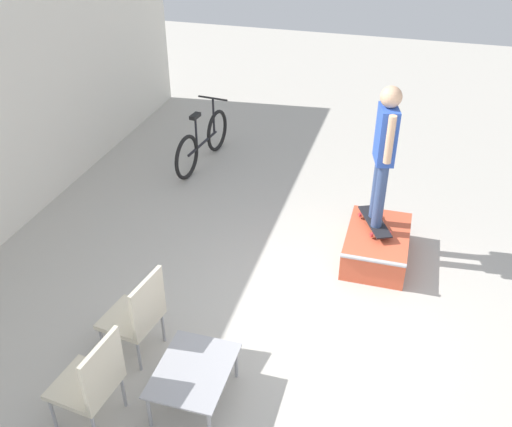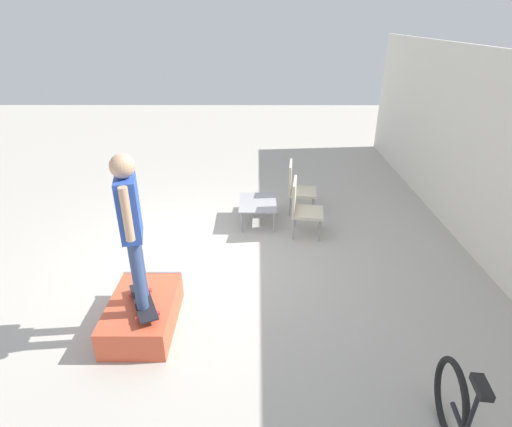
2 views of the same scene
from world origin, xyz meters
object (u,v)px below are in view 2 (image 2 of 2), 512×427
Objects in this scene: person_skater at (131,221)px; patio_chair_right at (302,206)px; skateboard_on_ramp at (143,302)px; skate_ramp_box at (143,313)px; patio_chair_left at (297,186)px; coffee_table at (258,204)px.

patio_chair_right is (-2.43, 2.06, -0.98)m from person_skater.
person_skater reaches higher than patio_chair_right.
skateboard_on_ramp is 1.05m from person_skater.
skate_ramp_box is 1.22× the size of patio_chair_right.
patio_chair_right is at bearing -173.65° from patio_chair_left.
patio_chair_left and patio_chair_right have the same top height.
patio_chair_left is 1.00× the size of patio_chair_right.
skateboard_on_ramp is at bearing 147.71° from patio_chair_right.
patio_chair_right is (0.88, 0.00, 0.00)m from patio_chair_left.
patio_chair_left is (-0.45, 0.74, 0.16)m from coffee_table.
patio_chair_right is (-2.43, 2.06, 0.07)m from skateboard_on_ramp.
patio_chair_left is at bearing 134.73° from person_skater.
patio_chair_right is at bearing 114.67° from skateboard_on_ramp.
patio_chair_left reaches higher than skateboard_on_ramp.
coffee_table reaches higher than skate_ramp_box.
skate_ramp_box is at bearing -26.91° from coffee_table.
patio_chair_left is at bearing 123.07° from skateboard_on_ramp.
skateboard_on_ramp is at bearing 154.38° from patio_chair_left.
coffee_table is 0.87m from patio_chair_right.
person_skater is at bearing -114.98° from skateboard_on_ramp.
skateboard_on_ramp is 0.88× the size of coffee_table.
skateboard_on_ramp is 0.77× the size of patio_chair_left.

